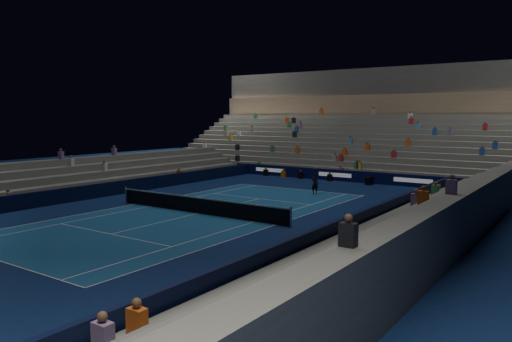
{
  "coord_description": "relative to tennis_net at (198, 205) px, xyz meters",
  "views": [
    {
      "loc": [
        19.34,
        -21.73,
        5.71
      ],
      "look_at": [
        0.0,
        6.0,
        2.0
      ],
      "focal_mm": 34.65,
      "sensor_mm": 36.0,
      "label": 1
    }
  ],
  "objects": [
    {
      "name": "ground",
      "position": [
        0.0,
        0.0,
        -0.5
      ],
      "size": [
        90.0,
        90.0,
        0.0
      ],
      "primitive_type": "plane",
      "color": "#0C1D48",
      "rests_on": "ground"
    },
    {
      "name": "court_surface",
      "position": [
        0.0,
        0.0,
        -0.5
      ],
      "size": [
        10.97,
        23.77,
        0.01
      ],
      "primitive_type": "cube",
      "color": "navy",
      "rests_on": "ground"
    },
    {
      "name": "sponsor_barrier_far",
      "position": [
        0.0,
        18.5,
        -0.0
      ],
      "size": [
        44.0,
        0.25,
        1.0
      ],
      "primitive_type": "cube",
      "color": "#080B33",
      "rests_on": "ground"
    },
    {
      "name": "sponsor_barrier_east",
      "position": [
        9.7,
        0.0,
        -0.0
      ],
      "size": [
        0.25,
        37.0,
        1.0
      ],
      "primitive_type": "cube",
      "color": "black",
      "rests_on": "ground"
    },
    {
      "name": "sponsor_barrier_west",
      "position": [
        -9.7,
        0.0,
        -0.0
      ],
      "size": [
        0.25,
        37.0,
        1.0
      ],
      "primitive_type": "cube",
      "color": "black",
      "rests_on": "ground"
    },
    {
      "name": "grandstand_main",
      "position": [
        0.0,
        27.9,
        2.87
      ],
      "size": [
        44.0,
        15.2,
        11.2
      ],
      "color": "slate",
      "rests_on": "ground"
    },
    {
      "name": "grandstand_east",
      "position": [
        13.17,
        0.0,
        0.41
      ],
      "size": [
        5.0,
        37.0,
        2.5
      ],
      "color": "slate",
      "rests_on": "ground"
    },
    {
      "name": "grandstand_west",
      "position": [
        -13.17,
        0.0,
        0.41
      ],
      "size": [
        5.0,
        37.0,
        2.5
      ],
      "color": "slate",
      "rests_on": "ground"
    },
    {
      "name": "tennis_net",
      "position": [
        0.0,
        0.0,
        0.0
      ],
      "size": [
        12.9,
        0.1,
        1.1
      ],
      "color": "#B2B2B7",
      "rests_on": "ground"
    },
    {
      "name": "tennis_player",
      "position": [
        2.19,
        10.5,
        0.28
      ],
      "size": [
        0.59,
        0.4,
        1.57
      ],
      "primitive_type": "imported",
      "rotation": [
        0.0,
        0.0,
        3.1
      ],
      "color": "black",
      "rests_on": "ground"
    },
    {
      "name": "broadcast_camera",
      "position": [
        3.52,
        17.66,
        -0.16
      ],
      "size": [
        0.51,
        0.97,
        0.67
      ],
      "color": "black",
      "rests_on": "ground"
    }
  ]
}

